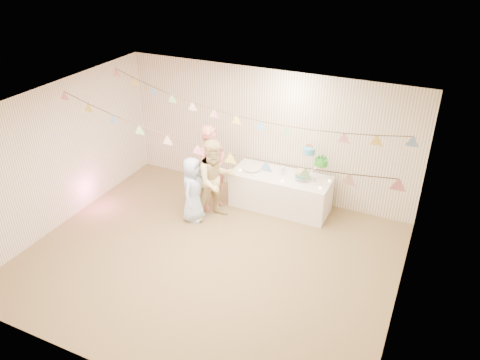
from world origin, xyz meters
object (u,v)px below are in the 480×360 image
at_px(person_adult_a, 212,168).
at_px(table, 281,191).
at_px(cake_stand, 311,162).
at_px(person_child, 193,189).
at_px(person_adult_b, 215,180).

bearing_deg(person_adult_a, table, -45.49).
bearing_deg(cake_stand, person_child, -149.52).
height_order(table, person_adult_a, person_adult_a).
distance_m(person_adult_a, person_adult_b, 0.40).
distance_m(person_adult_b, person_child, 0.45).
height_order(table, person_child, person_child).
bearing_deg(person_child, person_adult_b, -62.54).
distance_m(cake_stand, person_child, 2.24).
height_order(cake_stand, person_child, cake_stand).
height_order(table, cake_stand, cake_stand).
height_order(person_adult_b, person_child, person_adult_b).
xyz_separation_m(table, person_adult_a, (-1.22, -0.52, 0.50)).
xyz_separation_m(person_adult_b, person_child, (-0.36, -0.23, -0.16)).
bearing_deg(person_adult_b, person_child, 158.42).
height_order(table, person_adult_b, person_adult_b).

